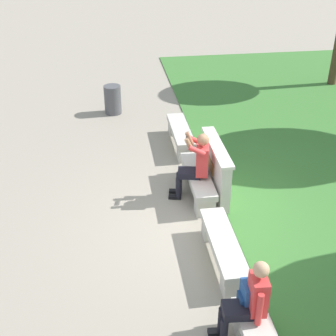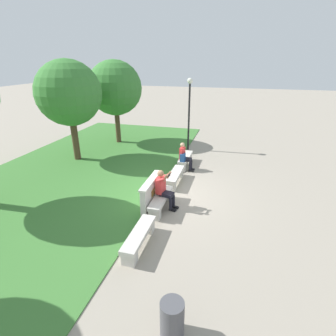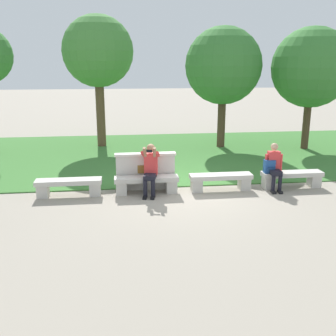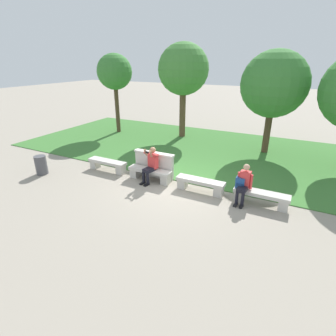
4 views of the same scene
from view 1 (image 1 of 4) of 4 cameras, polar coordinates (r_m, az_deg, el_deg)
ground_plane at (r=8.26m, az=4.95°, el=-6.81°), size 80.00×80.00×0.00m
bench_main at (r=10.64m, az=1.53°, el=4.13°), size 1.68×0.40×0.45m
bench_near at (r=8.91m, az=3.65°, el=-1.48°), size 1.68×0.40×0.45m
bench_mid at (r=7.32m, az=6.76°, el=-9.63°), size 1.68×0.40×0.45m
backrest_wall_with_plaque at (r=8.86m, az=5.85°, el=-0.08°), size 1.64×0.24×1.01m
person_photographer at (r=8.58m, az=3.38°, el=0.65°), size 0.52×0.77×1.32m
person_distant at (r=6.03m, az=9.80°, el=-15.59°), size 0.48×0.69×1.26m
backpack at (r=6.15m, az=9.87°, el=-15.07°), size 0.28×0.24×0.43m
trash_bin at (r=12.43m, az=-6.75°, el=8.27°), size 0.44×0.44×0.75m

